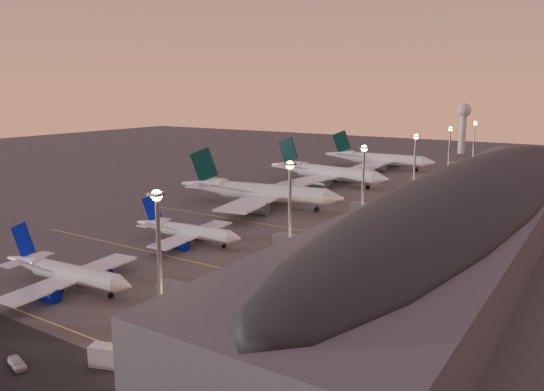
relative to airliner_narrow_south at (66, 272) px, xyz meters
The scene contains 16 objects.
ground 32.74m from the airliner_narrow_south, 91.16° to the left, with size 700.00×700.00×0.00m, color #44413F.
airliner_narrow_south is the anchor object (origin of this frame).
airliner_narrow_north 39.51m from the airliner_narrow_south, 92.38° to the left, with size 34.56×31.00×12.34m.
airliner_wide_near 88.44m from the airliner_narrow_south, 97.25° to the left, with size 63.65×58.65×20.40m.
airliner_wide_mid 143.38m from the airliner_narrow_south, 95.02° to the left, with size 61.60×56.51×19.71m.
airliner_wide_far 200.03m from the airliner_narrow_south, 93.20° to the left, with size 60.72×55.17×19.46m.
terminal_building 121.67m from the airliner_narrow_south, 59.78° to the left, with size 56.35×255.00×17.46m.
light_masts 104.73m from the airliner_narrow_south, 70.09° to the left, with size 2.20×217.20×25.90m.
radar_tower 293.30m from the airliner_narrow_south, 88.17° to the left, with size 9.00×9.00×32.50m.
lane_markings 72.64m from the airliner_narrow_south, 90.52° to the left, with size 90.00×180.36×0.00m.
baggage_tug_a 25.84m from the airliner_narrow_south, ahead, with size 3.48×2.22×0.97m.
baggage_tug_b 26.29m from the airliner_narrow_south, ahead, with size 4.13×2.38×1.16m.
baggage_tug_c 42.83m from the airliner_narrow_south, 50.69° to the left, with size 3.68×3.11×1.05m.
catering_truck_b 37.61m from the airliner_narrow_south, 26.71° to the right, with size 6.22×4.06×3.27m.
baggage_tug_d 41.25m from the airliner_narrow_south, 55.34° to the left, with size 3.82×3.29×1.10m.
service_van_e 33.44m from the airliner_narrow_south, 48.09° to the right, with size 1.86×4.63×1.58m, color silver.
Camera 1 is at (94.95, -97.67, 41.08)m, focal length 35.00 mm.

